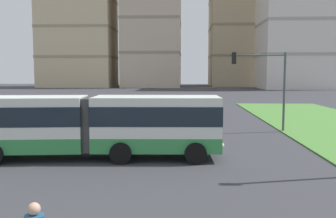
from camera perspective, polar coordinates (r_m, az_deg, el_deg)
name	(u,v)px	position (r m, az deg, el deg)	size (l,w,h in m)	color
articulated_bus	(98,124)	(18.23, -10.69, -2.34)	(11.99, 3.50, 3.00)	silver
car_black_sedan	(83,125)	(24.83, -12.94, -2.38)	(4.59, 2.47, 1.58)	black
traffic_light_far_right	(265,77)	(26.80, 14.70, 4.80)	(3.90, 0.28, 5.53)	#474C51
apartment_tower_west	(78,15)	(111.74, -13.66, 13.75)	(20.37, 15.29, 40.44)	beige
apartment_tower_westcentre	(152,6)	(110.74, -2.44, 15.43)	(16.40, 19.15, 45.99)	#C6B299
apartment_tower_centre	(235,0)	(120.70, 10.17, 16.08)	(14.85, 20.01, 52.42)	tan
apartment_tower_eastcentre	(297,8)	(102.82, 19.19, 14.43)	(18.11, 16.71, 40.83)	silver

